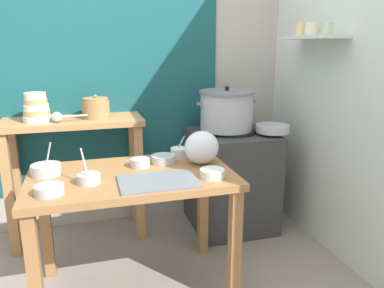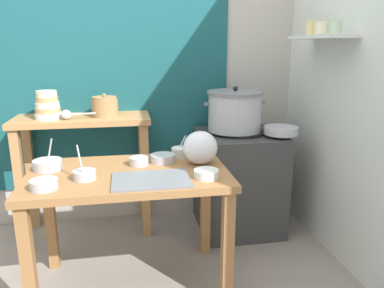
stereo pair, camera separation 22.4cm
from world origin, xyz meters
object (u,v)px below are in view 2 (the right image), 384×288
prep_bowl_1 (139,161)px  prep_bowl_6 (180,152)px  back_shelf_table (84,146)px  stove_block (238,181)px  prep_table (129,190)px  prep_bowl_3 (84,174)px  prep_bowl_2 (206,174)px  clay_pot (105,107)px  serving_tray (151,180)px  bowl_stack_enamel (48,106)px  steamer_pot (235,111)px  ladle (68,115)px  wide_pan (281,130)px  prep_bowl_4 (163,158)px  prep_bowl_0 (48,164)px  prep_bowl_5 (44,184)px  plastic_bag (200,148)px

prep_bowl_1 → prep_bowl_6: size_ratio=0.81×
back_shelf_table → stove_block: (1.15, -0.13, -0.30)m
prep_table → prep_bowl_6: (0.32, 0.22, 0.14)m
prep_bowl_3 → prep_bowl_2: bearing=-8.3°
clay_pot → serving_tray: clay_pot is taller
prep_bowl_2 → bowl_stack_enamel: bearing=136.4°
steamer_pot → bowl_stack_enamel: size_ratio=2.36×
clay_pot → prep_bowl_3: (-0.08, -0.83, -0.22)m
prep_table → prep_bowl_2: size_ratio=8.42×
bowl_stack_enamel → ladle: size_ratio=0.70×
wide_pan → prep_bowl_4: 0.94m
clay_pot → serving_tray: size_ratio=0.47×
stove_block → prep_bowl_0: bearing=-158.5°
stove_block → steamer_pot: (-0.04, 0.02, 0.54)m
prep_table → serving_tray: bearing=-56.4°
stove_block → prep_bowl_4: stove_block is taller
prep_bowl_0 → prep_bowl_5: size_ratio=1.33×
back_shelf_table → ladle: size_ratio=3.42×
stove_block → prep_bowl_4: (-0.63, -0.47, 0.36)m
ladle → prep_bowl_2: ladle is taller
prep_bowl_4 → plastic_bag: bearing=-19.7°
ladle → plastic_bag: 1.01m
prep_bowl_1 → prep_bowl_5: 0.55m
prep_table → ladle: 0.83m
bowl_stack_enamel → prep_bowl_4: bowl_stack_enamel is taller
back_shelf_table → steamer_pot: 1.14m
serving_tray → prep_bowl_2: prep_bowl_2 is taller
stove_block → wide_pan: bearing=-30.5°
prep_bowl_1 → prep_bowl_5: size_ratio=0.83×
plastic_bag → prep_bowl_1: bearing=173.5°
ladle → prep_bowl_5: (-0.01, -0.84, -0.19)m
ladle → prep_bowl_0: size_ratio=1.57×
steamer_pot → serving_tray: (-0.68, -0.80, -0.20)m
bowl_stack_enamel → prep_bowl_0: 0.65m
prep_bowl_3 → prep_table: bearing=21.4°
wide_pan → prep_bowl_2: size_ratio=1.87×
stove_block → steamer_pot: steamer_pot is taller
prep_table → prep_bowl_4: (0.20, 0.14, 0.14)m
plastic_bag → prep_bowl_6: (-0.10, 0.16, -0.07)m
stove_block → ladle: 1.35m
bowl_stack_enamel → wide_pan: (1.62, -0.25, -0.18)m
clay_pot → plastic_bag: clay_pot is taller
serving_tray → prep_bowl_6: 0.44m
clay_pot → prep_bowl_3: bearing=-95.4°
prep_table → prep_bowl_0: 0.48m
prep_table → prep_bowl_2: (0.40, -0.18, 0.14)m
ladle → prep_bowl_1: bearing=-50.2°
clay_pot → serving_tray: 0.98m
back_shelf_table → prep_bowl_2: back_shelf_table is taller
prep_table → prep_bowl_3: (-0.23, -0.09, 0.14)m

